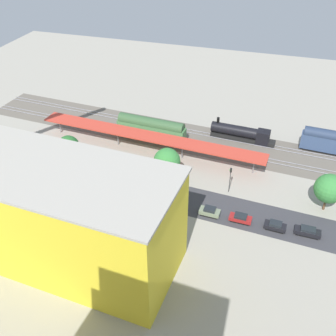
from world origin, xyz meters
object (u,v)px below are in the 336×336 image
Objects in this scene: parked_car_6 at (119,194)px; traffic_light at (230,176)px; construction_building at (52,214)px; parked_car_1 at (275,226)px; parked_car_3 at (210,212)px; locomotive at (243,134)px; parked_car_7 at (90,189)px; parked_car_2 at (240,218)px; box_truck_0 at (92,197)px; parked_car_0 at (308,232)px; freight_coach_far at (151,128)px; parked_car_4 at (173,203)px; street_tree_0 at (166,162)px; parked_car_5 at (146,199)px; street_tree_1 at (68,146)px; street_tree_2 at (329,189)px; street_tree_3 at (167,161)px; platform_canopy_near at (149,136)px.

parked_car_6 is 0.74× the size of traffic_light.
parked_car_6 is 19.48m from construction_building.
parked_car_3 reaches higher than parked_car_1.
parked_car_7 is at bearing 47.86° from locomotive.
parked_car_3 is at bearing -0.42° from parked_car_2.
traffic_light is at bearing -155.09° from box_truck_0.
parked_car_7 is at bearing 0.30° from parked_car_0.
freight_coach_far is at bearing -49.70° from parked_car_3.
parked_car_2 is at bearing 137.65° from freight_coach_far.
parked_car_4 is 9.35m from street_tree_0.
parked_car_2 is 0.90× the size of parked_car_5.
construction_building is 15.24m from box_truck_0.
freight_coach_far is at bearing -132.01° from street_tree_1.
parked_car_1 is 36.05m from box_truck_0.
parked_car_2 is 0.55× the size of street_tree_0.
parked_car_1 is (5.81, 0.24, 0.00)m from parked_car_0.
street_tree_2 is at bearing -158.88° from parked_car_3.
parked_car_0 is 37.46m from parked_car_6.
street_tree_1 is 0.87× the size of street_tree_2.
box_truck_0 is 16.63m from street_tree_1.
street_tree_1 is at bearing -10.06° from parked_car_1.
parked_car_7 is at bearing -77.38° from construction_building.
parked_car_0 is at bearing 179.86° from parked_car_3.
parked_car_7 is 0.58× the size of street_tree_3.
construction_building is at bearing 83.43° from platform_canopy_near.
street_tree_2 is at bearing -168.54° from parked_car_6.
platform_canopy_near is 18.62m from parked_car_6.
parked_car_7 is at bearing 70.40° from platform_canopy_near.
street_tree_3 is (-12.20, -11.45, 3.72)m from box_truck_0.
platform_canopy_near is 3.43× the size of locomotive.
parked_car_6 reaches higher than parked_car_2.
construction_building is (29.04, 17.15, 8.17)m from parked_car_2.
parked_car_5 is 0.61× the size of street_tree_0.
traffic_light reaches higher than parked_car_1.
parked_car_3 is 19.09m from parked_car_6.
parked_car_1 is 12.56m from parked_car_3.
freight_coach_far is 0.44× the size of construction_building.
freight_coach_far is 31.55m from parked_car_3.
parked_car_5 is (-7.11, 23.98, -2.34)m from freight_coach_far.
construction_building is at bearing 64.68° from street_tree_0.
parked_car_2 is 0.89× the size of parked_car_4.
street_tree_2 reaches higher than box_truck_0.
street_tree_3 is (32.49, 0.55, 0.23)m from street_tree_2.
street_tree_0 reaches higher than traffic_light.
street_tree_2 is 19.07m from traffic_light.
parked_car_7 is at bearing 1.83° from parked_car_4.
parked_car_6 is at bearing -177.07° from parked_car_7.
box_truck_0 is (41.69, 3.69, 1.02)m from parked_car_0.
parked_car_3 is (-20.35, 23.99, -2.34)m from freight_coach_far.
traffic_light is (-22.69, 15.81, 0.96)m from freight_coach_far.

